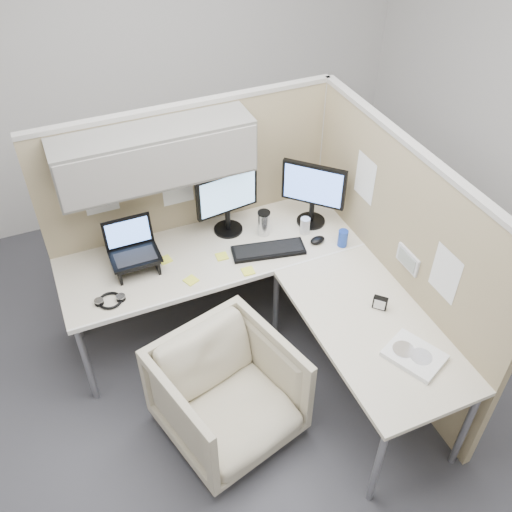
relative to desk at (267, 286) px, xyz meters
name	(u,v)px	position (x,y,z in m)	size (l,w,h in m)	color
ground	(257,374)	(-0.12, -0.13, -0.69)	(4.50, 4.50, 0.00)	#3C3C41
partition_back	(177,186)	(-0.34, 0.70, 0.41)	(2.00, 0.36, 1.63)	tan
partition_right	(392,257)	(0.78, -0.19, 0.13)	(0.07, 2.03, 1.63)	tan
desk	(267,286)	(0.00, 0.00, 0.00)	(2.00, 1.98, 0.73)	beige
office_chair	(228,391)	(-0.44, -0.43, -0.31)	(0.73, 0.69, 0.76)	beige
monitor_left	(227,198)	(-0.04, 0.58, 0.32)	(0.44, 0.20, 0.47)	black
monitor_right	(313,190)	(0.53, 0.44, 0.32)	(0.34, 0.34, 0.47)	black
laptop_station	(134,253)	(-0.72, 0.45, 0.17)	(0.31, 0.26, 0.32)	black
keyboard	(268,250)	(0.12, 0.26, 0.05)	(0.48, 0.16, 0.02)	black
mouse	(317,240)	(0.47, 0.22, 0.06)	(0.11, 0.07, 0.04)	black
travel_mug	(264,223)	(0.17, 0.45, 0.14)	(0.09, 0.09, 0.18)	silver
soda_can_green	(343,238)	(0.61, 0.13, 0.10)	(0.07, 0.07, 0.12)	#1E3FA5
soda_can_silver	(305,226)	(0.44, 0.34, 0.10)	(0.07, 0.07, 0.12)	silver
sticky_note_d	(222,256)	(-0.18, 0.33, 0.05)	(0.08, 0.08, 0.01)	#ECEE3E
sticky_note_b	(248,271)	(-0.08, 0.13, 0.05)	(0.08, 0.08, 0.01)	#ECEE3E
sticky_note_a	(191,280)	(-0.44, 0.19, 0.05)	(0.08, 0.08, 0.01)	#ECEE3E
sticky_note_c	(165,260)	(-0.53, 0.45, 0.05)	(0.08, 0.08, 0.01)	#ECEE3E
headphones	(110,300)	(-0.94, 0.21, 0.06)	(0.18, 0.16, 0.03)	black
paper_stack	(414,355)	(0.49, -0.86, 0.06)	(0.34, 0.37, 0.03)	white
desk_clock	(380,303)	(0.52, -0.47, 0.09)	(0.08, 0.08, 0.08)	black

